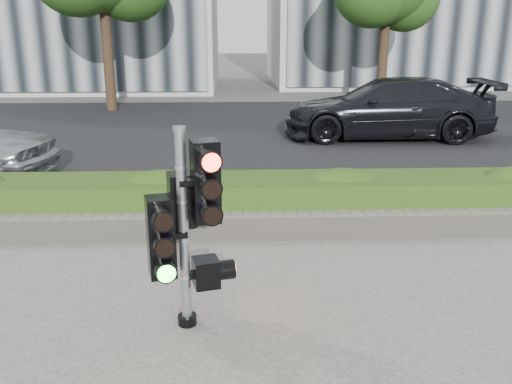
# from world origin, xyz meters

# --- Properties ---
(ground) EXTENTS (120.00, 120.00, 0.00)m
(ground) POSITION_xyz_m (0.00, 0.00, 0.00)
(ground) COLOR #51514C
(ground) RESTS_ON ground
(road) EXTENTS (60.00, 13.00, 0.02)m
(road) POSITION_xyz_m (0.00, 10.00, 0.01)
(road) COLOR black
(road) RESTS_ON ground
(curb) EXTENTS (60.00, 0.25, 0.12)m
(curb) POSITION_xyz_m (0.00, 3.15, 0.06)
(curb) COLOR gray
(curb) RESTS_ON ground
(stone_wall) EXTENTS (12.00, 0.32, 0.34)m
(stone_wall) POSITION_xyz_m (0.00, 1.90, 0.20)
(stone_wall) COLOR gray
(stone_wall) RESTS_ON sidewalk
(hedge) EXTENTS (12.00, 1.00, 0.68)m
(hedge) POSITION_xyz_m (0.00, 2.55, 0.37)
(hedge) COLOR #527925
(hedge) RESTS_ON sidewalk
(traffic_signal) EXTENTS (0.72, 0.60, 1.98)m
(traffic_signal) POSITION_xyz_m (-0.58, -0.37, 1.13)
(traffic_signal) COLOR black
(traffic_signal) RESTS_ON sidewalk
(car_dark) EXTENTS (5.56, 2.49, 1.58)m
(car_dark) POSITION_xyz_m (3.96, 9.04, 0.81)
(car_dark) COLOR black
(car_dark) RESTS_ON road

